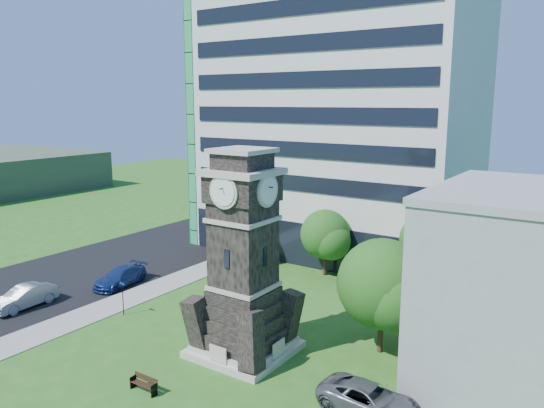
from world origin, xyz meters
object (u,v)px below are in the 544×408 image
Objects in this scene: park_bench at (144,383)px; car_east_lot at (370,400)px; street_sign at (123,294)px; car_street_mid at (25,297)px; car_street_north at (120,277)px; clock_tower at (244,268)px.

car_east_lot is at bearing 23.39° from park_bench.
street_sign is at bearing 89.17° from car_east_lot.
car_street_mid reaches higher than park_bench.
car_east_lot is 2.08× the size of street_sign.
car_street_mid reaches higher than car_east_lot.
park_bench is at bearing -24.50° from street_sign.
car_street_mid is 0.96× the size of car_street_north.
street_sign reaches higher than car_east_lot.
clock_tower reaches higher than car_street_north.
car_street_mid is 0.93× the size of car_east_lot.
car_east_lot is at bearing -10.82° from clock_tower.
car_east_lot is (24.25, -5.35, -0.01)m from car_street_north.
car_street_north is at bearing 71.13° from car_street_mid.
car_street_north is (-15.42, 3.66, -4.56)m from clock_tower.
park_bench is at bearing -13.15° from car_street_mid.
car_east_lot is 11.50m from park_bench.
street_sign is (-8.78, 6.14, 1.09)m from park_bench.
clock_tower is at bearing 82.59° from car_east_lot.
car_street_north is 6.40m from street_sign.
car_street_mid is at bearing 96.98° from car_east_lot.
car_street_mid is at bearing -169.23° from clock_tower.
car_east_lot is (26.34, 1.65, -0.07)m from car_street_mid.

